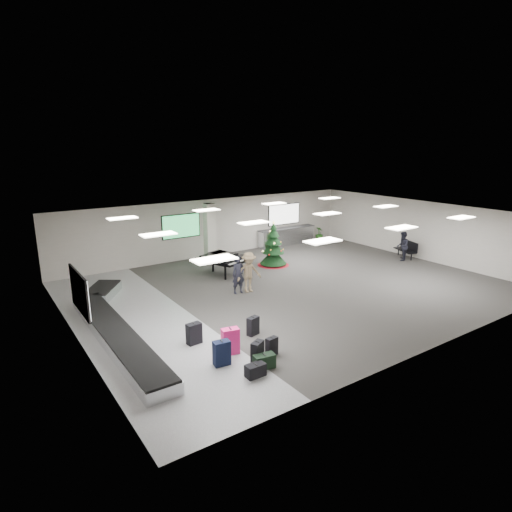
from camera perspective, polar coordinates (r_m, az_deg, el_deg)
ground at (r=19.05m, az=4.69°, el=-4.25°), size 18.00×18.00×0.00m
room_envelope at (r=18.71m, az=2.64°, el=2.85°), size 18.02×14.02×3.21m
baggage_carousel at (r=15.51m, az=-18.52°, el=-8.73°), size 2.28×9.71×0.43m
service_counter at (r=26.93m, az=4.11°, el=2.65°), size 4.05×0.65×1.08m
suitcase_0 at (r=12.71m, az=0.19°, el=-12.72°), size 0.49×0.40×0.68m
suitcase_1 at (r=13.15m, az=2.11°, el=-11.96°), size 0.40×0.25×0.59m
pink_suitcase at (r=13.20m, az=-3.43°, el=-11.27°), size 0.57×0.39×0.84m
suitcase_3 at (r=14.43m, az=-0.40°, el=-9.30°), size 0.46×0.33×0.65m
navy_suitcase at (r=12.63m, az=-4.60°, el=-12.77°), size 0.51×0.34×0.76m
green_duffel at (r=12.51m, az=1.11°, el=-13.86°), size 0.66×0.40×0.43m
suitcase_8 at (r=13.94m, az=-8.26°, el=-10.20°), size 0.49×0.31×0.72m
black_duffel at (r=12.12m, az=-0.09°, el=-15.00°), size 0.56×0.31×0.38m
christmas_tree at (r=22.30m, az=2.33°, el=0.81°), size 1.67×1.67×2.38m
grand_piano at (r=20.76m, az=-4.31°, el=-0.35°), size 1.98×2.28×1.11m
bench at (r=25.29m, az=19.42°, el=1.02°), size 0.98×1.60×0.96m
traveler_a at (r=18.11m, az=-2.36°, el=-2.52°), size 0.61×0.42×1.63m
traveler_b at (r=18.24m, az=-0.97°, el=-2.18°), size 1.18×0.74×1.75m
traveler_bench at (r=24.55m, az=18.94°, el=1.26°), size 0.97×0.93×1.59m
potted_plant_left at (r=25.67m, az=2.16°, el=1.85°), size 0.62×0.59×0.90m
potted_plant_right at (r=28.52m, az=8.44°, el=2.99°), size 0.56×0.56×0.87m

